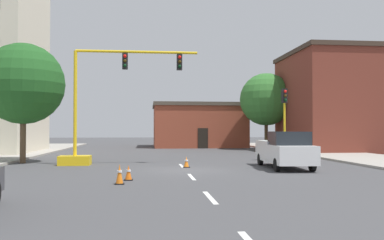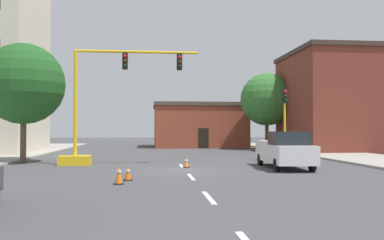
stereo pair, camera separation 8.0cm
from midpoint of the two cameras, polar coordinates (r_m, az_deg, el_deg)
ground_plane at (r=21.48m, az=-1.01°, el=-6.92°), size 160.00×160.00×0.00m
sidewalk_right at (r=33.01m, az=21.20°, el=-4.71°), size 6.00×56.00×0.14m
lane_stripe_seg_1 at (r=13.10m, az=2.32°, el=-10.58°), size 0.16×2.40×0.01m
lane_stripe_seg_2 at (r=18.51m, az=-0.19°, el=-7.83°), size 0.16×2.40×0.01m
lane_stripe_seg_3 at (r=23.96m, az=-1.54°, el=-6.31°), size 0.16×2.40×0.01m
building_brick_center at (r=49.42m, az=0.77°, el=-0.72°), size 10.69×9.43×5.08m
building_row_right at (r=43.03m, az=22.16°, el=2.36°), size 14.12×10.43×9.47m
traffic_signal_gantry at (r=25.20m, az=-13.64°, el=-1.06°), size 8.15×1.20×6.83m
traffic_light_pole_right at (r=28.21m, az=12.53°, el=1.65°), size 0.32×0.47×4.80m
tree_left_near at (r=27.95m, az=-22.25°, el=4.62°), size 5.05×5.05×7.46m
tree_right_far at (r=43.34m, az=10.10°, el=2.80°), size 5.39×5.39×7.85m
pickup_truck_white at (r=23.04m, az=12.52°, el=-4.07°), size 2.24×5.48×1.99m
traffic_cone_roadside_a at (r=22.93m, az=-0.88°, el=-5.82°), size 0.36×0.36×0.60m
traffic_cone_roadside_b at (r=17.50m, az=-8.86°, el=-7.21°), size 0.36×0.36×0.62m
traffic_cone_roadside_c at (r=16.32m, az=-10.08°, el=-7.37°), size 0.36×0.36×0.77m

